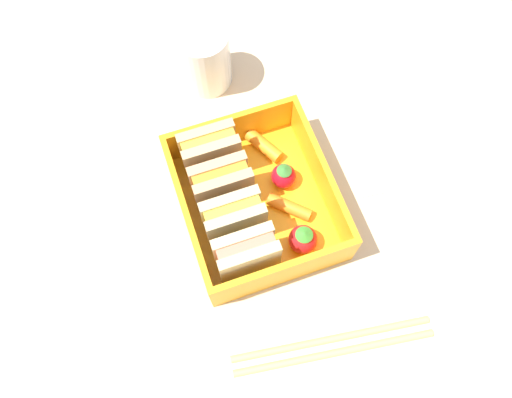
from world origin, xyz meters
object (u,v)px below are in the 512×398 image
(sandwich_center_left, at_px, (234,219))
(folded_napkin, at_px, (387,136))
(strawberry_far_left, at_px, (284,176))
(drinking_glass, at_px, (206,57))
(chopstick_pair, at_px, (333,346))
(strawberry_left, at_px, (303,239))
(sandwich_left, at_px, (247,255))
(sandwich_center_right, at_px, (211,153))
(sandwich_center, at_px, (222,185))
(carrot_stick_far_left, at_px, (289,207))
(carrot_stick_left, at_px, (264,146))

(sandwich_center_left, height_order, folded_napkin, sandwich_center_left)
(strawberry_far_left, height_order, drinking_glass, drinking_glass)
(chopstick_pair, relative_size, folded_napkin, 1.50)
(strawberry_left, bearing_deg, strawberry_far_left, -5.10)
(sandwich_left, xyz_separation_m, strawberry_far_left, (0.07, -0.06, -0.02))
(sandwich_center_right, bearing_deg, folded_napkin, -96.78)
(chopstick_pair, xyz_separation_m, folded_napkin, (0.19, -0.14, -0.00))
(sandwich_center_left, height_order, drinking_glass, drinking_glass)
(sandwich_left, bearing_deg, sandwich_center_right, 0.00)
(sandwich_center, height_order, drinking_glass, drinking_glass)
(carrot_stick_far_left, xyz_separation_m, drinking_glass, (0.19, 0.03, 0.02))
(sandwich_center_left, distance_m, carrot_stick_far_left, 0.06)
(carrot_stick_far_left, xyz_separation_m, folded_napkin, (0.05, -0.14, -0.02))
(strawberry_left, xyz_separation_m, drinking_glass, (0.23, 0.03, 0.01))
(sandwich_left, height_order, drinking_glass, drinking_glass)
(strawberry_far_left, distance_m, carrot_stick_left, 0.04)
(sandwich_left, xyz_separation_m, sandwich_center_left, (0.04, 0.00, 0.00))
(sandwich_center_right, distance_m, carrot_stick_left, 0.06)
(carrot_stick_left, xyz_separation_m, folded_napkin, (-0.03, -0.14, -0.02))
(sandwich_left, distance_m, carrot_stick_far_left, 0.08)
(chopstick_pair, bearing_deg, carrot_stick_left, -1.90)
(sandwich_left, xyz_separation_m, carrot_stick_left, (0.11, -0.06, -0.02))
(carrot_stick_far_left, bearing_deg, sandwich_left, 124.03)
(carrot_stick_far_left, relative_size, chopstick_pair, 0.24)
(sandwich_center_left, relative_size, strawberry_far_left, 1.94)
(sandwich_center_left, bearing_deg, folded_napkin, -75.20)
(sandwich_center_left, height_order, carrot_stick_far_left, sandwich_center_left)
(sandwich_left, bearing_deg, chopstick_pair, -152.80)
(drinking_glass, bearing_deg, carrot_stick_left, -167.00)
(carrot_stick_left, bearing_deg, strawberry_left, 179.83)
(sandwich_left, height_order, strawberry_left, sandwich_left)
(sandwich_center, xyz_separation_m, carrot_stick_far_left, (-0.03, -0.06, -0.02))
(strawberry_far_left, relative_size, folded_napkin, 0.24)
(sandwich_center_right, height_order, chopstick_pair, sandwich_center_right)
(drinking_glass, height_order, folded_napkin, drinking_glass)
(sandwich_center_left, relative_size, folded_napkin, 0.47)
(sandwich_center_left, height_order, sandwich_center, same)
(strawberry_far_left, xyz_separation_m, folded_napkin, (0.02, -0.13, -0.02))
(folded_napkin, bearing_deg, sandwich_center_left, 104.80)
(sandwich_center_right, xyz_separation_m, strawberry_left, (-0.11, -0.06, -0.02))
(strawberry_left, distance_m, carrot_stick_far_left, 0.04)
(strawberry_left, relative_size, carrot_stick_left, 0.79)
(sandwich_center, relative_size, carrot_stick_far_left, 1.32)
(folded_napkin, bearing_deg, carrot_stick_far_left, 109.81)
(chopstick_pair, bearing_deg, folded_napkin, -37.32)
(sandwich_center, xyz_separation_m, sandwich_center_right, (0.04, 0.00, 0.00))
(sandwich_center, bearing_deg, carrot_stick_left, -55.85)
(carrot_stick_far_left, distance_m, drinking_glass, 0.19)
(strawberry_far_left, xyz_separation_m, chopstick_pair, (-0.17, 0.01, -0.02))
(carrot_stick_left, bearing_deg, sandwich_center_right, 92.19)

